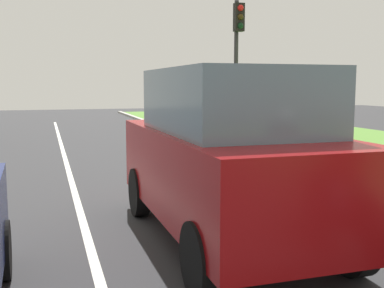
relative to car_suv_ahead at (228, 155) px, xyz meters
name	(u,v)px	position (x,y,z in m)	size (l,w,h in m)	color
ground_plane	(99,172)	(-1.08, 5.62, -1.17)	(60.00, 60.00, 0.00)	#2D2D30
lane_line_center	(69,173)	(-1.78, 5.62, -1.16)	(0.12, 32.00, 0.01)	silver
lane_line_right_edge	(238,164)	(2.52, 5.62, -1.16)	(0.12, 32.00, 0.01)	silver
curb_right	(255,161)	(3.02, 5.62, -1.11)	(0.24, 48.00, 0.12)	#9E9B93
car_suv_ahead	(228,155)	(0.00, 0.00, 0.00)	(1.99, 4.51, 2.28)	maroon
traffic_light_near_right	(238,47)	(3.87, 8.97, 2.16)	(0.32, 0.50, 4.82)	#2D2D2D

